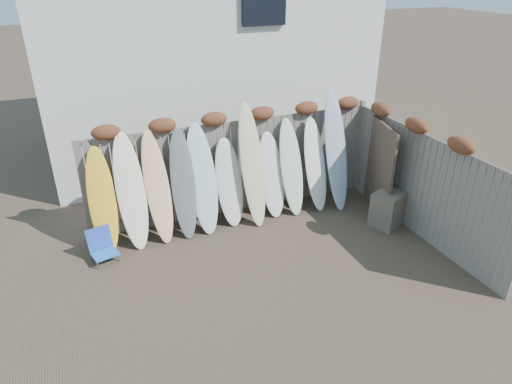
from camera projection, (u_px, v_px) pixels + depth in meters
name	position (u px, v px, depth m)	size (l,w,h in m)	color
ground	(282.00, 273.00, 7.88)	(80.00, 80.00, 0.00)	#493A2D
back_fence	(237.00, 159.00, 9.34)	(6.05, 0.28, 2.24)	slate
right_fence	(422.00, 179.00, 8.57)	(0.28, 4.40, 2.24)	slate
house	(198.00, 30.00, 11.97)	(8.50, 5.50, 6.33)	silver
beach_chair	(102.00, 246.00, 8.14)	(0.53, 0.56, 0.58)	blue
wooden_crate	(388.00, 209.00, 9.17)	(0.61, 0.51, 0.71)	brown
lattice_panel	(380.00, 169.00, 9.42)	(0.05, 1.29, 1.93)	brown
surfboard_0	(102.00, 201.00, 8.17)	(0.48, 0.07, 1.99)	yellow
surfboard_1	(131.00, 192.00, 8.29)	(0.52, 0.07, 2.20)	white
surfboard_2	(158.00, 188.00, 8.48)	(0.46, 0.07, 2.16)	tan
surfboard_3	(183.00, 184.00, 8.64)	(0.46, 0.07, 2.14)	#5C5F62
surfboard_4	(203.00, 180.00, 8.77)	(0.54, 0.07, 2.19)	silver
surfboard_5	(229.00, 183.00, 9.08)	(0.54, 0.07, 1.80)	silver
surfboard_6	(252.00, 166.00, 9.01)	(0.47, 0.07, 2.49)	beige
surfboard_7	(272.00, 175.00, 9.40)	(0.54, 0.07, 1.80)	silver
surfboard_8	(291.00, 167.00, 9.45)	(0.48, 0.07, 2.05)	beige
surfboard_9	(315.00, 165.00, 9.63)	(0.48, 0.07, 2.02)	white
surfboard_10	(336.00, 151.00, 9.59)	(0.48, 0.07, 2.60)	#99A9C2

